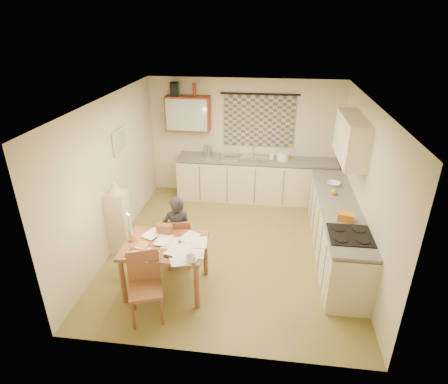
# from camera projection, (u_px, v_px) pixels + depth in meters

# --- Properties ---
(floor) EXTENTS (4.00, 4.50, 0.02)m
(floor) POSITION_uv_depth(u_px,v_px,m) (232.00, 248.00, 6.45)
(floor) COLOR olive
(floor) RESTS_ON ground
(ceiling) EXTENTS (4.00, 4.50, 0.02)m
(ceiling) POSITION_uv_depth(u_px,v_px,m) (234.00, 101.00, 5.37)
(ceiling) COLOR white
(ceiling) RESTS_ON floor
(wall_back) EXTENTS (4.00, 0.02, 2.50)m
(wall_back) POSITION_uv_depth(u_px,v_px,m) (244.00, 139.00, 7.93)
(wall_back) COLOR beige
(wall_back) RESTS_ON floor
(wall_front) EXTENTS (4.00, 0.02, 2.50)m
(wall_front) POSITION_uv_depth(u_px,v_px,m) (209.00, 267.00, 3.88)
(wall_front) COLOR beige
(wall_front) RESTS_ON floor
(wall_left) EXTENTS (0.02, 4.50, 2.50)m
(wall_left) POSITION_uv_depth(u_px,v_px,m) (111.00, 175.00, 6.14)
(wall_left) COLOR beige
(wall_left) RESTS_ON floor
(wall_right) EXTENTS (0.02, 4.50, 2.50)m
(wall_right) POSITION_uv_depth(u_px,v_px,m) (364.00, 188.00, 5.67)
(wall_right) COLOR beige
(wall_right) RESTS_ON floor
(window_blind) EXTENTS (1.45, 0.03, 1.05)m
(window_blind) POSITION_uv_depth(u_px,v_px,m) (259.00, 121.00, 7.69)
(window_blind) COLOR navy
(window_blind) RESTS_ON wall_back
(curtain_rod) EXTENTS (1.60, 0.04, 0.04)m
(curtain_rod) POSITION_uv_depth(u_px,v_px,m) (260.00, 94.00, 7.44)
(curtain_rod) COLOR black
(curtain_rod) RESTS_ON wall_back
(wall_cabinet) EXTENTS (0.90, 0.34, 0.70)m
(wall_cabinet) POSITION_uv_depth(u_px,v_px,m) (188.00, 113.00, 7.67)
(wall_cabinet) COLOR maroon
(wall_cabinet) RESTS_ON wall_back
(wall_cabinet_glass) EXTENTS (0.84, 0.02, 0.64)m
(wall_cabinet_glass) POSITION_uv_depth(u_px,v_px,m) (186.00, 115.00, 7.52)
(wall_cabinet_glass) COLOR #99B2A5
(wall_cabinet_glass) RESTS_ON wall_back
(upper_cabinet_right) EXTENTS (0.34, 1.30, 0.70)m
(upper_cabinet_right) POSITION_uv_depth(u_px,v_px,m) (351.00, 138.00, 5.93)
(upper_cabinet_right) COLOR beige
(upper_cabinet_right) RESTS_ON wall_right
(framed_print) EXTENTS (0.04, 0.50, 0.40)m
(framed_print) POSITION_uv_depth(u_px,v_px,m) (119.00, 141.00, 6.30)
(framed_print) COLOR beige
(framed_print) RESTS_ON wall_left
(print_canvas) EXTENTS (0.01, 0.42, 0.32)m
(print_canvas) POSITION_uv_depth(u_px,v_px,m) (121.00, 141.00, 6.30)
(print_canvas) COLOR beige
(print_canvas) RESTS_ON wall_left
(counter_back) EXTENTS (3.30, 0.62, 0.92)m
(counter_back) POSITION_uv_depth(u_px,v_px,m) (256.00, 180.00, 7.96)
(counter_back) COLOR beige
(counter_back) RESTS_ON floor
(counter_right) EXTENTS (0.62, 2.95, 0.92)m
(counter_right) POSITION_uv_depth(u_px,v_px,m) (336.00, 230.00, 6.09)
(counter_right) COLOR beige
(counter_right) RESTS_ON floor
(stove) EXTENTS (0.60, 0.60, 0.93)m
(stove) POSITION_uv_depth(u_px,v_px,m) (345.00, 263.00, 5.26)
(stove) COLOR white
(stove) RESTS_ON floor
(sink) EXTENTS (0.64, 0.57, 0.10)m
(sink) POSITION_uv_depth(u_px,v_px,m) (253.00, 161.00, 7.79)
(sink) COLOR silver
(sink) RESTS_ON counter_back
(tap) EXTENTS (0.04, 0.04, 0.28)m
(tap) POSITION_uv_depth(u_px,v_px,m) (253.00, 150.00, 7.87)
(tap) COLOR silver
(tap) RESTS_ON counter_back
(dish_rack) EXTENTS (0.38, 0.33, 0.06)m
(dish_rack) POSITION_uv_depth(u_px,v_px,m) (229.00, 156.00, 7.81)
(dish_rack) COLOR silver
(dish_rack) RESTS_ON counter_back
(kettle) EXTENTS (0.24, 0.24, 0.24)m
(kettle) POSITION_uv_depth(u_px,v_px,m) (208.00, 151.00, 7.83)
(kettle) COLOR silver
(kettle) RESTS_ON counter_back
(mixing_bowl) EXTENTS (0.29, 0.29, 0.16)m
(mixing_bowl) POSITION_uv_depth(u_px,v_px,m) (283.00, 156.00, 7.67)
(mixing_bowl) COLOR white
(mixing_bowl) RESTS_ON counter_back
(soap_bottle) EXTENTS (0.11, 0.11, 0.18)m
(soap_bottle) POSITION_uv_depth(u_px,v_px,m) (271.00, 155.00, 7.73)
(soap_bottle) COLOR white
(soap_bottle) RESTS_ON counter_back
(bowl) EXTENTS (0.38, 0.38, 0.05)m
(bowl) POSITION_uv_depth(u_px,v_px,m) (334.00, 184.00, 6.55)
(bowl) COLOR white
(bowl) RESTS_ON counter_right
(orange_bag) EXTENTS (0.25, 0.21, 0.12)m
(orange_bag) POSITION_uv_depth(u_px,v_px,m) (346.00, 217.00, 5.41)
(orange_bag) COLOR #C07819
(orange_bag) RESTS_ON counter_right
(fruit_orange) EXTENTS (0.10, 0.10, 0.10)m
(fruit_orange) POSITION_uv_depth(u_px,v_px,m) (334.00, 192.00, 6.19)
(fruit_orange) COLOR #C07819
(fruit_orange) RESTS_ON counter_right
(speaker) EXTENTS (0.19, 0.22, 0.26)m
(speaker) POSITION_uv_depth(u_px,v_px,m) (174.00, 89.00, 7.49)
(speaker) COLOR black
(speaker) RESTS_ON wall_cabinet
(bottle_green) EXTENTS (0.08, 0.08, 0.26)m
(bottle_green) POSITION_uv_depth(u_px,v_px,m) (178.00, 89.00, 7.48)
(bottle_green) COLOR #195926
(bottle_green) RESTS_ON wall_cabinet
(bottle_brown) EXTENTS (0.08, 0.08, 0.26)m
(bottle_brown) POSITION_uv_depth(u_px,v_px,m) (194.00, 90.00, 7.45)
(bottle_brown) COLOR maroon
(bottle_brown) RESTS_ON wall_cabinet
(dining_table) EXTENTS (1.15, 0.88, 0.75)m
(dining_table) POSITION_uv_depth(u_px,v_px,m) (166.00, 266.00, 5.34)
(dining_table) COLOR brown
(dining_table) RESTS_ON floor
(chair_far) EXTENTS (0.47, 0.47, 0.85)m
(chair_far) POSITION_uv_depth(u_px,v_px,m) (179.00, 250.00, 5.91)
(chair_far) COLOR brown
(chair_far) RESTS_ON floor
(chair_near) EXTENTS (0.53, 0.53, 0.92)m
(chair_near) POSITION_uv_depth(u_px,v_px,m) (147.00, 299.00, 4.86)
(chair_near) COLOR brown
(chair_near) RESTS_ON floor
(person) EXTENTS (0.58, 0.50, 1.21)m
(person) POSITION_uv_depth(u_px,v_px,m) (178.00, 232.00, 5.73)
(person) COLOR black
(person) RESTS_ON floor
(shelf_stand) EXTENTS (0.32, 0.30, 1.09)m
(shelf_stand) POSITION_uv_depth(u_px,v_px,m) (119.00, 222.00, 6.14)
(shelf_stand) COLOR beige
(shelf_stand) RESTS_ON floor
(lampshade) EXTENTS (0.20, 0.20, 0.22)m
(lampshade) POSITION_uv_depth(u_px,v_px,m) (114.00, 186.00, 5.86)
(lampshade) COLOR beige
(lampshade) RESTS_ON shelf_stand
(letter_rack) EXTENTS (0.22, 0.11, 0.16)m
(letter_rack) POSITION_uv_depth(u_px,v_px,m) (164.00, 229.00, 5.38)
(letter_rack) COLOR brown
(letter_rack) RESTS_ON dining_table
(mug) EXTENTS (0.18, 0.18, 0.11)m
(mug) POSITION_uv_depth(u_px,v_px,m) (191.00, 259.00, 4.77)
(mug) COLOR white
(mug) RESTS_ON dining_table
(magazine) EXTENTS (0.22, 0.27, 0.02)m
(magazine) POSITION_uv_depth(u_px,v_px,m) (127.00, 253.00, 4.97)
(magazine) COLOR maroon
(magazine) RESTS_ON dining_table
(book) EXTENTS (0.21, 0.26, 0.02)m
(book) POSITION_uv_depth(u_px,v_px,m) (136.00, 245.00, 5.13)
(book) COLOR #C07819
(book) RESTS_ON dining_table
(orange_box) EXTENTS (0.14, 0.12, 0.04)m
(orange_box) POSITION_uv_depth(u_px,v_px,m) (139.00, 253.00, 4.94)
(orange_box) COLOR #C07819
(orange_box) RESTS_ON dining_table
(eyeglasses) EXTENTS (0.14, 0.08, 0.02)m
(eyeglasses) POSITION_uv_depth(u_px,v_px,m) (168.00, 257.00, 4.89)
(eyeglasses) COLOR black
(eyeglasses) RESTS_ON dining_table
(candle_holder) EXTENTS (0.06, 0.06, 0.18)m
(candle_holder) POSITION_uv_depth(u_px,v_px,m) (131.00, 235.00, 5.21)
(candle_holder) COLOR silver
(candle_holder) RESTS_ON dining_table
(candle) EXTENTS (0.03, 0.03, 0.22)m
(candle) POSITION_uv_depth(u_px,v_px,m) (129.00, 222.00, 5.16)
(candle) COLOR white
(candle) RESTS_ON dining_table
(candle_flame) EXTENTS (0.02, 0.02, 0.02)m
(candle_flame) POSITION_uv_depth(u_px,v_px,m) (127.00, 214.00, 5.12)
(candle_flame) COLOR #FFCC66
(candle_flame) RESTS_ON dining_table
(papers) EXTENTS (1.04, 0.91, 0.02)m
(papers) POSITION_uv_depth(u_px,v_px,m) (177.00, 249.00, 5.05)
(papers) COLOR white
(papers) RESTS_ON dining_table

